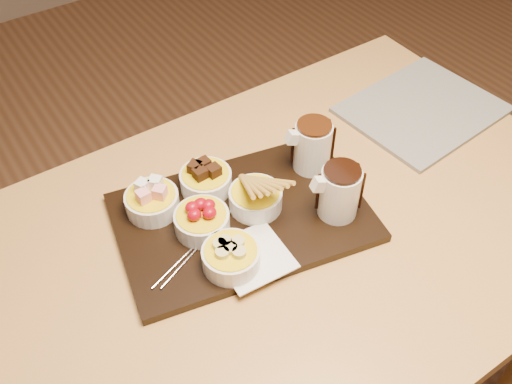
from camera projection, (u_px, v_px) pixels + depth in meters
dining_table at (293, 256)px, 1.14m from camera, size 1.20×0.80×0.75m
serving_board at (243, 217)px, 1.07m from camera, size 0.51×0.39×0.02m
napkin at (253, 257)px, 0.99m from camera, size 0.13×0.13×0.00m
bowl_marshmallows at (152, 202)px, 1.05m from camera, size 0.10×0.10×0.04m
bowl_cake at (206, 181)px, 1.09m from camera, size 0.10×0.10×0.04m
bowl_strawberries at (202, 222)px, 1.02m from camera, size 0.10×0.10×0.04m
bowl_biscotti at (256, 199)px, 1.06m from camera, size 0.10×0.10×0.04m
bowl_bananas at (231, 258)px, 0.97m from camera, size 0.10×0.10×0.04m
pitcher_dark_chocolate at (339, 193)px, 1.03m from camera, size 0.09×0.09×0.10m
pitcher_milk_chocolate at (312, 147)px, 1.11m from camera, size 0.09×0.09×0.10m
fondue_skewers at (202, 239)px, 1.01m from camera, size 0.12×0.25×0.01m
newspaper at (422, 109)px, 1.30m from camera, size 0.35×0.29×0.01m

